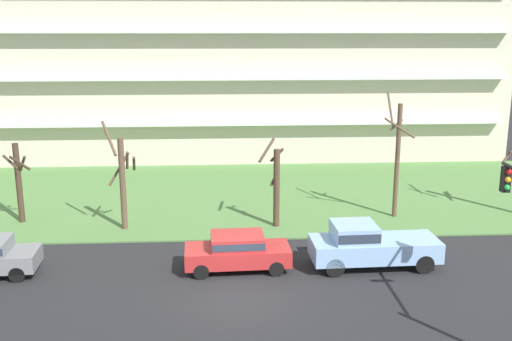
% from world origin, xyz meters
% --- Properties ---
extents(ground, '(160.00, 160.00, 0.00)m').
position_xyz_m(ground, '(0.00, 0.00, 0.00)').
color(ground, '#232326').
extents(grass_lawn_strip, '(80.00, 16.00, 0.08)m').
position_xyz_m(grass_lawn_strip, '(0.00, 14.00, 0.04)').
color(grass_lawn_strip, '#547F42').
rests_on(grass_lawn_strip, ground).
extents(apartment_building, '(42.15, 13.91, 16.25)m').
position_xyz_m(apartment_building, '(0.00, 28.48, 8.13)').
color(apartment_building, beige).
rests_on(apartment_building, ground).
extents(tree_far_left, '(1.35, 1.25, 4.26)m').
position_xyz_m(tree_far_left, '(-11.08, 9.28, 2.29)').
color(tree_far_left, '#423023').
rests_on(tree_far_left, ground).
extents(tree_left, '(1.68, 1.72, 5.59)m').
position_xyz_m(tree_left, '(-5.56, 7.91, 2.66)').
color(tree_left, brown).
rests_on(tree_left, ground).
extents(tree_center, '(1.36, 1.11, 4.51)m').
position_xyz_m(tree_center, '(2.11, 7.90, 2.25)').
color(tree_center, '#4C3828').
rests_on(tree_center, ground).
extents(tree_right, '(1.56, 1.54, 6.72)m').
position_xyz_m(tree_right, '(8.60, 9.03, 3.39)').
color(tree_right, brown).
rests_on(tree_right, ground).
extents(pickup_blue_near_left, '(5.46, 2.17, 1.95)m').
position_xyz_m(pickup_blue_near_left, '(5.59, 2.49, 1.02)').
color(pickup_blue_near_left, '#8CB2E0').
rests_on(pickup_blue_near_left, ground).
extents(sedan_red_center_left, '(4.47, 1.98, 1.57)m').
position_xyz_m(sedan_red_center_left, '(0.00, 2.50, 0.87)').
color(sedan_red_center_left, '#B22828').
rests_on(sedan_red_center_left, ground).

